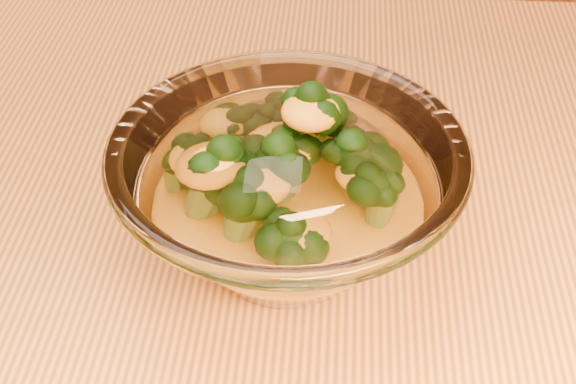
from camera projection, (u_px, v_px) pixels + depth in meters
The scene contains 3 objects.
glass_bowl at pixel (288, 198), 0.44m from camera, with size 0.19×0.19×0.09m.
cheese_sauce at pixel (288, 222), 0.46m from camera, with size 0.11×0.11×0.03m, color orange.
broccoli_heap at pixel (282, 169), 0.44m from camera, with size 0.13×0.12×0.07m.
Camera 1 is at (0.11, -0.26, 1.09)m, focal length 50.00 mm.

